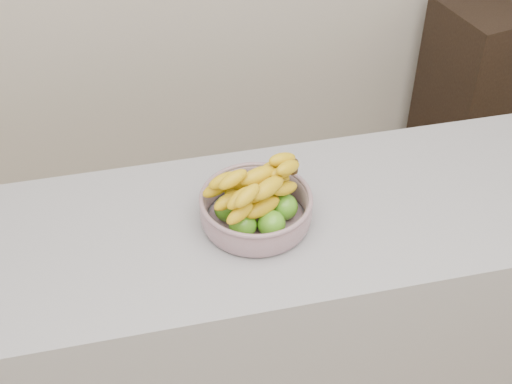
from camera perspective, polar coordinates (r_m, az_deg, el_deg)
room_shell at (r=0.84m, az=12.39°, el=6.85°), size 4.05×4.05×2.73m
counter at (r=2.19m, az=0.62°, el=-10.85°), size 2.00×0.60×0.90m
cabinet at (r=3.36m, az=17.69°, el=7.62°), size 0.54×0.47×0.86m
fruit_bowl at (r=1.82m, az=0.01°, el=-1.06°), size 0.29×0.29×0.17m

